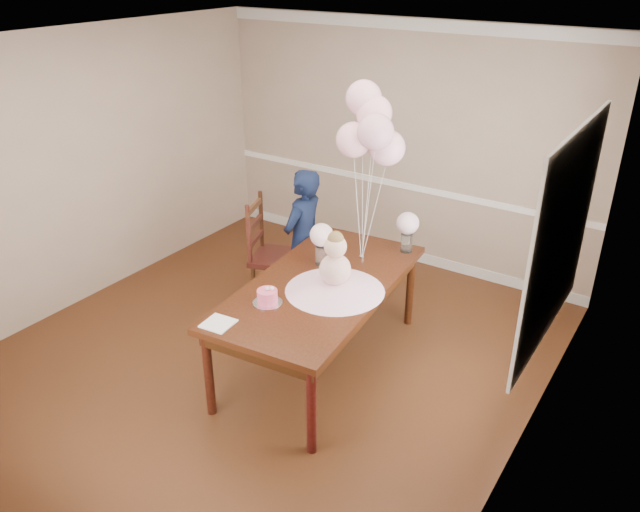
% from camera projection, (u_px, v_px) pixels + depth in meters
% --- Properties ---
extents(floor, '(4.50, 5.00, 0.00)m').
position_uv_depth(floor, '(267.00, 356.00, 5.66)').
color(floor, '#381C0E').
rests_on(floor, ground).
extents(ceiling, '(4.50, 5.00, 0.02)m').
position_uv_depth(ceiling, '(253.00, 45.00, 4.47)').
color(ceiling, white).
rests_on(ceiling, wall_back).
extents(wall_back, '(4.50, 0.02, 2.70)m').
position_uv_depth(wall_back, '(400.00, 146.00, 6.94)').
color(wall_back, tan).
rests_on(wall_back, floor).
extents(wall_left, '(0.02, 5.00, 2.70)m').
position_uv_depth(wall_left, '(82.00, 170.00, 6.17)').
color(wall_left, tan).
rests_on(wall_left, floor).
extents(wall_right, '(0.02, 5.00, 2.70)m').
position_uv_depth(wall_right, '(540.00, 294.00, 3.95)').
color(wall_right, tan).
rests_on(wall_right, floor).
extents(chair_rail_trim, '(4.50, 0.02, 0.07)m').
position_uv_depth(chair_rail_trim, '(397.00, 184.00, 7.13)').
color(chair_rail_trim, white).
rests_on(chair_rail_trim, wall_back).
extents(crown_molding, '(4.50, 0.02, 0.12)m').
position_uv_depth(crown_molding, '(407.00, 24.00, 6.36)').
color(crown_molding, silver).
rests_on(crown_molding, wall_back).
extents(baseboard_trim, '(4.50, 0.02, 0.12)m').
position_uv_depth(baseboard_trim, '(393.00, 250.00, 7.50)').
color(baseboard_trim, silver).
rests_on(baseboard_trim, floor).
extents(window_frame, '(0.02, 1.66, 1.56)m').
position_uv_depth(window_frame, '(562.00, 237.00, 4.25)').
color(window_frame, silver).
rests_on(window_frame, wall_right).
extents(window_blinds, '(0.01, 1.50, 1.40)m').
position_uv_depth(window_blinds, '(559.00, 237.00, 4.26)').
color(window_blinds, silver).
rests_on(window_blinds, wall_right).
extents(dining_table_top, '(1.28, 2.25, 0.05)m').
position_uv_depth(dining_table_top, '(320.00, 286.00, 5.22)').
color(dining_table_top, black).
rests_on(dining_table_top, table_leg_fl).
extents(table_apron, '(1.16, 2.13, 0.11)m').
position_uv_depth(table_apron, '(320.00, 294.00, 5.26)').
color(table_apron, black).
rests_on(table_apron, table_leg_fl).
extents(table_leg_fl, '(0.08, 0.08, 0.75)m').
position_uv_depth(table_leg_fl, '(209.00, 374.00, 4.80)').
color(table_leg_fl, black).
rests_on(table_leg_fl, floor).
extents(table_leg_fr, '(0.08, 0.08, 0.75)m').
position_uv_depth(table_leg_fr, '(311.00, 410.00, 4.42)').
color(table_leg_fr, black).
rests_on(table_leg_fr, floor).
extents(table_leg_bl, '(0.08, 0.08, 0.75)m').
position_uv_depth(table_leg_bl, '(327.00, 269.00, 6.37)').
color(table_leg_bl, black).
rests_on(table_leg_bl, floor).
extents(table_leg_br, '(0.08, 0.08, 0.75)m').
position_uv_depth(table_leg_br, '(410.00, 289.00, 5.99)').
color(table_leg_br, black).
rests_on(table_leg_br, floor).
extents(baby_skirt, '(0.89, 0.89, 0.11)m').
position_uv_depth(baby_skirt, '(335.00, 285.00, 5.07)').
color(baby_skirt, '#FDBBD9').
rests_on(baby_skirt, dining_table_top).
extents(baby_torso, '(0.26, 0.26, 0.26)m').
position_uv_depth(baby_torso, '(335.00, 269.00, 5.01)').
color(baby_torso, pink).
rests_on(baby_torso, baby_skirt).
extents(baby_head, '(0.18, 0.18, 0.18)m').
position_uv_depth(baby_head, '(335.00, 246.00, 4.92)').
color(baby_head, beige).
rests_on(baby_head, baby_torso).
extents(baby_hair, '(0.13, 0.13, 0.13)m').
position_uv_depth(baby_hair, '(335.00, 239.00, 4.89)').
color(baby_hair, olive).
rests_on(baby_hair, baby_head).
extents(cake_platter, '(0.26, 0.26, 0.01)m').
position_uv_depth(cake_platter, '(268.00, 303.00, 4.91)').
color(cake_platter, silver).
rests_on(cake_platter, dining_table_top).
extents(birthday_cake, '(0.18, 0.18, 0.11)m').
position_uv_depth(birthday_cake, '(267.00, 296.00, 4.89)').
color(birthday_cake, '#F74E78').
rests_on(birthday_cake, cake_platter).
extents(cake_flower_a, '(0.03, 0.03, 0.03)m').
position_uv_depth(cake_flower_a, '(267.00, 289.00, 4.86)').
color(cake_flower_a, silver).
rests_on(cake_flower_a, birthday_cake).
extents(cake_flower_b, '(0.03, 0.03, 0.03)m').
position_uv_depth(cake_flower_b, '(272.00, 288.00, 4.86)').
color(cake_flower_b, white).
rests_on(cake_flower_b, birthday_cake).
extents(rose_vase_near, '(0.12, 0.12, 0.17)m').
position_uv_depth(rose_vase_near, '(321.00, 255.00, 5.49)').
color(rose_vase_near, white).
rests_on(rose_vase_near, dining_table_top).
extents(roses_near, '(0.20, 0.20, 0.20)m').
position_uv_depth(roses_near, '(321.00, 235.00, 5.41)').
color(roses_near, white).
rests_on(roses_near, rose_vase_near).
extents(rose_vase_far, '(0.12, 0.12, 0.17)m').
position_uv_depth(rose_vase_far, '(406.00, 243.00, 5.72)').
color(rose_vase_far, silver).
rests_on(rose_vase_far, dining_table_top).
extents(roses_far, '(0.20, 0.20, 0.20)m').
position_uv_depth(roses_far, '(408.00, 223.00, 5.64)').
color(roses_far, silver).
rests_on(roses_far, rose_vase_far).
extents(napkin, '(0.23, 0.23, 0.01)m').
position_uv_depth(napkin, '(218.00, 323.00, 4.64)').
color(napkin, white).
rests_on(napkin, dining_table_top).
extents(balloon_weight, '(0.05, 0.05, 0.02)m').
position_uv_depth(balloon_weight, '(362.00, 257.00, 5.63)').
color(balloon_weight, silver).
rests_on(balloon_weight, dining_table_top).
extents(balloon_a, '(0.30, 0.30, 0.30)m').
position_uv_depth(balloon_a, '(354.00, 140.00, 5.20)').
color(balloon_a, '#FFB4C5').
rests_on(balloon_a, balloon_ribbon_a).
extents(balloon_b, '(0.30, 0.30, 0.30)m').
position_uv_depth(balloon_b, '(375.00, 132.00, 5.02)').
color(balloon_b, '#DE9DBB').
rests_on(balloon_b, balloon_ribbon_b).
extents(balloon_c, '(0.30, 0.30, 0.30)m').
position_uv_depth(balloon_c, '(374.00, 113.00, 5.14)').
color(balloon_c, '#FFB4CA').
rests_on(balloon_c, balloon_ribbon_c).
extents(balloon_d, '(0.30, 0.30, 0.30)m').
position_uv_depth(balloon_d, '(364.00, 98.00, 5.15)').
color(balloon_d, '#F4ADC6').
rests_on(balloon_d, balloon_ribbon_d).
extents(balloon_e, '(0.30, 0.30, 0.30)m').
position_uv_depth(balloon_e, '(387.00, 148.00, 5.18)').
color(balloon_e, '#FFB4D0').
rests_on(balloon_e, balloon_ribbon_e).
extents(balloon_ribbon_a, '(0.10, 0.01, 0.90)m').
position_uv_depth(balloon_ribbon_a, '(358.00, 209.00, 5.45)').
color(balloon_ribbon_a, white).
rests_on(balloon_ribbon_a, balloon_weight).
extents(balloon_ribbon_b, '(0.11, 0.05, 1.01)m').
position_uv_depth(balloon_ribbon_b, '(368.00, 207.00, 5.36)').
color(balloon_ribbon_b, silver).
rests_on(balloon_ribbon_b, balloon_weight).
extents(balloon_ribbon_c, '(0.01, 0.10, 1.12)m').
position_uv_depth(balloon_ribbon_c, '(367.00, 197.00, 5.42)').
color(balloon_ribbon_c, silver).
rests_on(balloon_ribbon_c, balloon_weight).
extents(balloon_ribbon_d, '(0.10, 0.10, 1.22)m').
position_uv_depth(balloon_ribbon_d, '(362.00, 190.00, 5.42)').
color(balloon_ribbon_d, silver).
rests_on(balloon_ribbon_d, balloon_weight).
extents(balloon_ribbon_e, '(0.14, 0.09, 0.84)m').
position_uv_depth(balloon_ribbon_e, '(374.00, 213.00, 5.44)').
color(balloon_ribbon_e, white).
rests_on(balloon_ribbon_e, balloon_weight).
extents(dining_chair_seat, '(0.62, 0.62, 0.05)m').
position_uv_depth(dining_chair_seat, '(277.00, 258.00, 6.34)').
color(dining_chair_seat, black).
rests_on(dining_chair_seat, chair_leg_fl).
extents(chair_leg_fl, '(0.06, 0.06, 0.47)m').
position_uv_depth(chair_leg_fl, '(254.00, 287.00, 6.32)').
color(chair_leg_fl, '#311B0D').
rests_on(chair_leg_fl, floor).
extents(chair_leg_fr, '(0.06, 0.06, 0.47)m').
position_uv_depth(chair_leg_fr, '(291.00, 291.00, 6.24)').
color(chair_leg_fr, '#3E1F11').
rests_on(chair_leg_fr, floor).
extents(chair_leg_bl, '(0.06, 0.06, 0.47)m').
position_uv_depth(chair_leg_bl, '(265.00, 269.00, 6.67)').
color(chair_leg_bl, black).
rests_on(chair_leg_bl, floor).
extents(chair_leg_br, '(0.06, 0.06, 0.47)m').
position_uv_depth(chair_leg_br, '(301.00, 273.00, 6.59)').
color(chair_leg_br, '#3C1710').
rests_on(chair_leg_br, floor).
extents(chair_back_post_l, '(0.06, 0.06, 0.62)m').
position_uv_depth(chair_back_post_l, '(249.00, 235.00, 6.07)').
color(chair_back_post_l, '#3D1610').
rests_on(chair_back_post_l, dining_chair_seat).
extents(chair_back_post_r, '(0.06, 0.06, 0.62)m').
position_uv_depth(chair_back_post_r, '(261.00, 220.00, 6.42)').
color(chair_back_post_r, black).
rests_on(chair_back_post_r, dining_chair_seat).
extents(chair_slat_low, '(0.18, 0.42, 0.05)m').
position_uv_depth(chair_slat_low, '(256.00, 239.00, 6.30)').
color(chair_slat_low, '#3D1610').
rests_on(chair_slat_low, dining_chair_seat).
extents(chair_slat_mid, '(0.18, 0.42, 0.05)m').
position_uv_depth(chair_slat_mid, '(255.00, 223.00, 6.23)').
color(chair_slat_mid, '#3E1911').
rests_on(chair_slat_mid, dining_chair_seat).
extents(chair_slat_top, '(0.18, 0.42, 0.05)m').
position_uv_depth(chair_slat_top, '(254.00, 207.00, 6.15)').
color(chair_slat_top, '#3C2010').
rests_on(chair_slat_top, dining_chair_seat).
extents(woman, '(0.36, 0.54, 1.47)m').
position_uv_depth(woman, '(303.00, 241.00, 6.14)').
color(woman, black).
rests_on(woman, floor).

